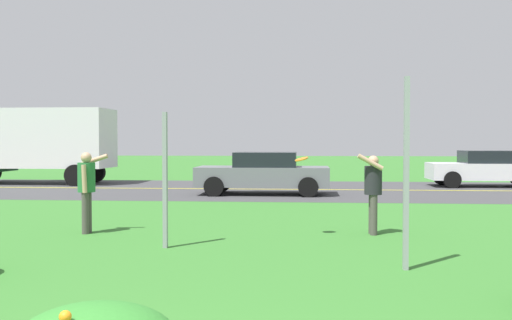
# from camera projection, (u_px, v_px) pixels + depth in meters

# --- Properties ---
(ground_plane) EXTENTS (120.00, 120.00, 0.00)m
(ground_plane) POSITION_uv_depth(u_px,v_px,m) (240.00, 226.00, 12.36)
(ground_plane) COLOR #387A2D
(highway_strip) EXTENTS (120.00, 9.11, 0.01)m
(highway_strip) POSITION_uv_depth(u_px,v_px,m) (268.00, 189.00, 21.74)
(highway_strip) COLOR #424244
(highway_strip) RESTS_ON ground
(highway_center_stripe) EXTENTS (120.00, 0.16, 0.00)m
(highway_center_stripe) POSITION_uv_depth(u_px,v_px,m) (268.00, 189.00, 21.74)
(highway_center_stripe) COLOR yellow
(highway_center_stripe) RESTS_ON ground
(sign_post_near_path) EXTENTS (0.07, 0.10, 2.32)m
(sign_post_near_path) POSITION_uv_depth(u_px,v_px,m) (165.00, 180.00, 9.77)
(sign_post_near_path) COLOR #93969B
(sign_post_near_path) RESTS_ON ground
(sign_post_by_roadside) EXTENTS (0.07, 0.10, 2.73)m
(sign_post_by_roadside) POSITION_uv_depth(u_px,v_px,m) (406.00, 173.00, 8.09)
(sign_post_by_roadside) COLOR #93969B
(sign_post_by_roadside) RESTS_ON ground
(person_thrower_green_shirt) EXTENTS (0.55, 0.51, 1.60)m
(person_thrower_green_shirt) POSITION_uv_depth(u_px,v_px,m) (87.00, 185.00, 11.33)
(person_thrower_green_shirt) COLOR #287038
(person_thrower_green_shirt) RESTS_ON ground
(person_catcher_dark_shirt) EXTENTS (0.51, 0.51, 1.58)m
(person_catcher_dark_shirt) POSITION_uv_depth(u_px,v_px,m) (373.00, 187.00, 11.18)
(person_catcher_dark_shirt) COLOR #232328
(person_catcher_dark_shirt) RESTS_ON ground
(frisbee_orange) EXTENTS (0.26, 0.26, 0.12)m
(frisbee_orange) POSITION_uv_depth(u_px,v_px,m) (302.00, 159.00, 10.90)
(frisbee_orange) COLOR orange
(car_white_center_left) EXTENTS (4.50, 2.00, 1.45)m
(car_white_center_left) POSITION_uv_depth(u_px,v_px,m) (487.00, 168.00, 23.02)
(car_white_center_left) COLOR silver
(car_white_center_left) RESTS_ON ground
(car_gray_center_right) EXTENTS (4.50, 2.00, 1.45)m
(car_gray_center_right) POSITION_uv_depth(u_px,v_px,m) (263.00, 173.00, 19.68)
(car_gray_center_right) COLOR slate
(car_gray_center_right) RESTS_ON ground
(box_truck_dark_green) EXTENTS (6.70, 2.46, 3.20)m
(box_truck_dark_green) POSITION_uv_depth(u_px,v_px,m) (36.00, 142.00, 24.58)
(box_truck_dark_green) COLOR #194C2D
(box_truck_dark_green) RESTS_ON ground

